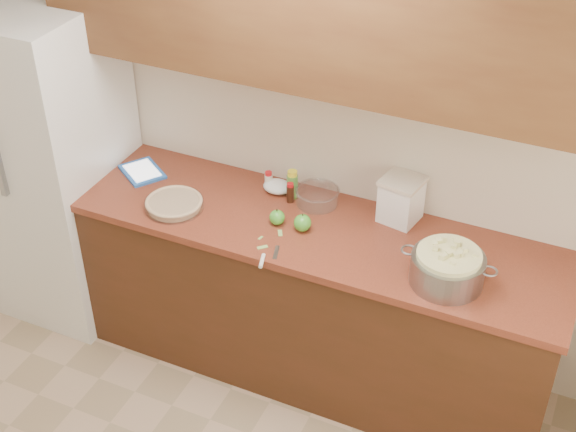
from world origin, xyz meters
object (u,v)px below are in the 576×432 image
at_px(pie, 174,204).
at_px(colander, 447,268).
at_px(tablet, 142,172).
at_px(flour_canister, 401,199).

xyz_separation_m(pie, colander, (1.37, 0.00, 0.05)).
bearing_deg(colander, tablet, 173.06).
height_order(pie, colander, colander).
bearing_deg(flour_canister, tablet, -173.19).
bearing_deg(tablet, pie, 1.34).
relative_size(pie, flour_canister, 1.28).
relative_size(colander, flour_canister, 1.87).
distance_m(flour_canister, tablet, 1.38).
bearing_deg(tablet, flour_canister, 41.01).
height_order(pie, tablet, pie).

